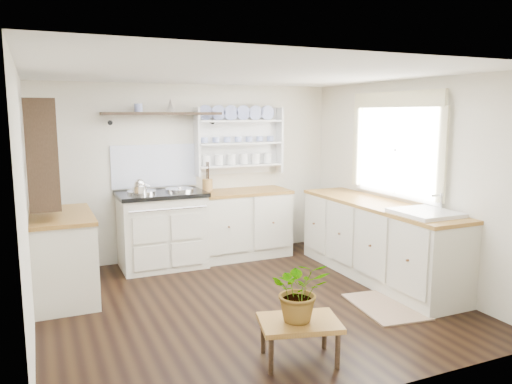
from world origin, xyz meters
The scene contains 19 objects.
floor centered at (0.00, 0.00, 0.00)m, with size 4.00×3.80×0.01m, color black.
wall_back centered at (0.00, 1.90, 1.15)m, with size 4.00×0.02×2.30m, color beige.
wall_right centered at (2.00, 0.00, 1.15)m, with size 0.02×3.80×2.30m, color beige.
wall_left centered at (-2.00, 0.00, 1.15)m, with size 0.02×3.80×2.30m, color beige.
ceiling centered at (0.00, 0.00, 2.30)m, with size 4.00×3.80×0.01m, color white.
window centered at (1.95, 0.15, 1.56)m, with size 0.08×1.55×1.22m.
aga_cooker centered at (-0.50, 1.57, 0.49)m, with size 1.07×0.74×0.99m.
back_cabinets centered at (0.60, 1.60, 0.46)m, with size 1.27×0.63×0.90m.
right_cabinets centered at (1.70, 0.10, 0.46)m, with size 0.62×2.43×0.90m.
belfast_sink centered at (1.70, -0.65, 0.80)m, with size 0.55×0.60×0.45m.
left_cabinets centered at (-1.70, 0.90, 0.46)m, with size 0.62×1.13×0.90m.
plate_rack centered at (0.65, 1.86, 1.56)m, with size 1.20×0.22×0.90m.
high_shelf centered at (-0.40, 1.78, 1.91)m, with size 1.50×0.29×0.16m.
left_shelving centered at (-1.84, 0.90, 1.55)m, with size 0.28×0.80×1.05m, color black.
kettle centered at (-0.78, 1.45, 1.04)m, with size 0.17×0.17×0.21m, color silver, non-canonical shape.
utensil_crock centered at (0.15, 1.68, 0.99)m, with size 0.13×0.13×0.16m, color olive.
center_table centered at (-0.10, -1.29, 0.29)m, with size 0.71×0.58×0.33m.
potted_plant centered at (-0.10, -1.29, 0.58)m, with size 0.44×0.38×0.49m, color #3F7233.
floor_rug centered at (1.22, -0.68, 0.01)m, with size 0.55×0.85×0.02m, color brown.
Camera 1 is at (-1.90, -4.50, 1.92)m, focal length 35.00 mm.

